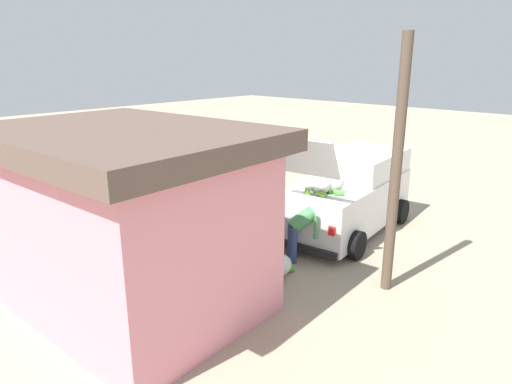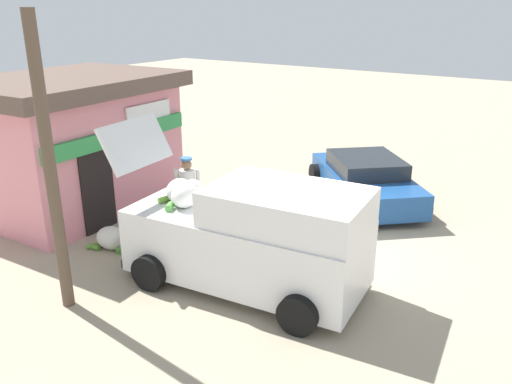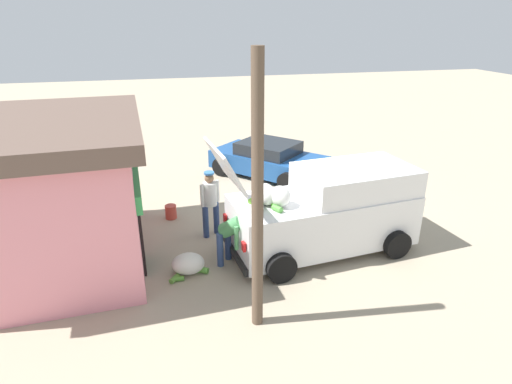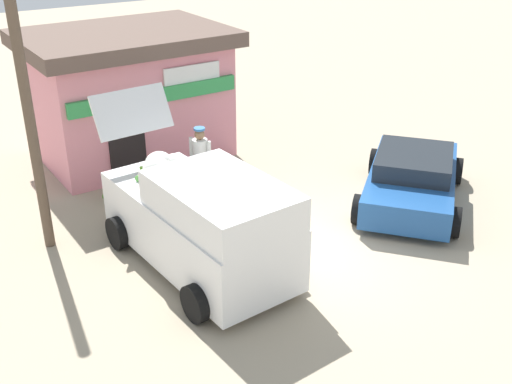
{
  "view_description": "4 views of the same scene",
  "coord_description": "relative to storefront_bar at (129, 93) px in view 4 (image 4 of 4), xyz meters",
  "views": [
    {
      "loc": [
        -7.87,
        10.29,
        4.41
      ],
      "look_at": [
        0.14,
        1.59,
        0.9
      ],
      "focal_mm": 32.13,
      "sensor_mm": 36.0,
      "label": 1
    },
    {
      "loc": [
        -8.87,
        -4.5,
        4.88
      ],
      "look_at": [
        -0.12,
        1.38,
        1.06
      ],
      "focal_mm": 36.45,
      "sensor_mm": 36.0,
      "label": 2
    },
    {
      "loc": [
        -10.36,
        4.02,
        5.21
      ],
      "look_at": [
        -0.22,
        1.58,
        0.89
      ],
      "focal_mm": 29.77,
      "sensor_mm": 36.0,
      "label": 3
    },
    {
      "loc": [
        -6.2,
        -8.93,
        6.47
      ],
      "look_at": [
        -0.18,
        1.23,
        0.72
      ],
      "focal_mm": 44.01,
      "sensor_mm": 36.0,
      "label": 4
    }
  ],
  "objects": [
    {
      "name": "paint_bucket",
      "position": [
        1.62,
        -2.4,
        -1.49
      ],
      "size": [
        0.31,
        0.31,
        0.38
      ],
      "primitive_type": "cylinder",
      "color": "#BF3F33",
      "rests_on": "ground_plane"
    },
    {
      "name": "unloaded_banana_pile",
      "position": [
        -1.26,
        -2.61,
        -1.47
      ],
      "size": [
        0.68,
        0.89,
        0.47
      ],
      "color": "silver",
      "rests_on": "ground_plane"
    },
    {
      "name": "utility_pole",
      "position": [
        -3.18,
        -3.7,
        0.73
      ],
      "size": [
        0.2,
        0.2,
        4.84
      ],
      "primitive_type": "cylinder",
      "color": "brown",
      "rests_on": "ground_plane"
    },
    {
      "name": "vendor_standing",
      "position": [
        0.38,
        -3.36,
        -0.7
      ],
      "size": [
        0.46,
        0.51,
        1.72
      ],
      "color": "navy",
      "rests_on": "ground_plane"
    },
    {
      "name": "ground_plane",
      "position": [
        1.05,
        -6.22,
        -1.69
      ],
      "size": [
        60.0,
        60.0,
        0.0
      ],
      "primitive_type": "plane",
      "color": "tan"
    },
    {
      "name": "customer_bending",
      "position": [
        -1.13,
        -3.62,
        -0.88
      ],
      "size": [
        0.74,
        0.74,
        1.3
      ],
      "color": "navy",
      "rests_on": "ground_plane"
    },
    {
      "name": "parked_sedan",
      "position": [
        4.38,
        -5.94,
        -1.1
      ],
      "size": [
        4.15,
        4.01,
        1.2
      ],
      "color": "#1E4C8C",
      "rests_on": "ground_plane"
    },
    {
      "name": "delivery_van",
      "position": [
        -0.89,
        -5.98,
        -0.69
      ],
      "size": [
        2.53,
        4.89,
        2.82
      ],
      "color": "white",
      "rests_on": "ground_plane"
    },
    {
      "name": "storefront_bar",
      "position": [
        0.0,
        0.0,
        0.0
      ],
      "size": [
        5.21,
        4.0,
        3.28
      ],
      "color": "pink",
      "rests_on": "ground_plane"
    }
  ]
}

